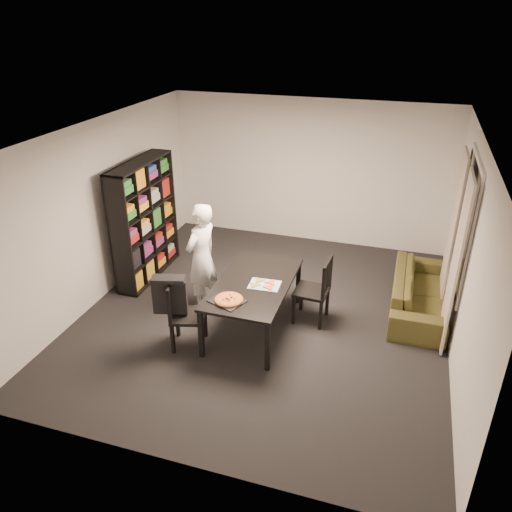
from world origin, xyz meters
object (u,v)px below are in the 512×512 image
(chair_left, at_px, (181,310))
(chair_right, at_px, (318,287))
(pepperoni_pizza, at_px, (229,299))
(sofa, at_px, (419,292))
(dining_table, at_px, (254,286))
(bookshelf, at_px, (145,221))
(baking_tray, at_px, (227,301))
(person, at_px, (202,258))

(chair_left, height_order, chair_right, chair_right)
(chair_left, relative_size, pepperoni_pizza, 2.65)
(chair_left, height_order, pepperoni_pizza, chair_left)
(chair_right, bearing_deg, pepperoni_pizza, -40.54)
(pepperoni_pizza, height_order, sofa, pepperoni_pizza)
(dining_table, xyz_separation_m, pepperoni_pizza, (-0.15, -0.55, 0.09))
(bookshelf, relative_size, dining_table, 1.11)
(bookshelf, relative_size, chair_right, 1.97)
(sofa, bearing_deg, baking_tray, 126.43)
(chair_left, bearing_deg, sofa, -74.02)
(dining_table, relative_size, chair_right, 1.78)
(person, distance_m, pepperoni_pizza, 1.11)
(bookshelf, xyz_separation_m, chair_right, (2.89, -0.53, -0.40))
(chair_right, height_order, sofa, chair_right)
(bookshelf, bearing_deg, baking_tray, -37.86)
(dining_table, distance_m, sofa, 2.46)
(dining_table, distance_m, chair_left, 1.01)
(chair_left, xyz_separation_m, sofa, (2.90, 1.79, -0.25))
(chair_left, xyz_separation_m, person, (-0.10, 0.94, 0.27))
(baking_tray, height_order, pepperoni_pizza, pepperoni_pizza)
(bookshelf, height_order, chair_left, bookshelf)
(bookshelf, distance_m, dining_table, 2.32)
(pepperoni_pizza, xyz_separation_m, sofa, (2.29, 1.70, -0.46))
(chair_left, bearing_deg, person, -9.70)
(chair_right, height_order, person, person)
(dining_table, relative_size, sofa, 0.89)
(person, distance_m, sofa, 3.17)
(baking_tray, xyz_separation_m, pepperoni_pizza, (0.02, 0.01, 0.02))
(chair_right, xyz_separation_m, pepperoni_pizza, (-0.94, -0.97, 0.19))
(dining_table, height_order, baking_tray, baking_tray)
(chair_left, relative_size, person, 0.58)
(dining_table, bearing_deg, pepperoni_pizza, -104.95)
(bookshelf, bearing_deg, person, -27.87)
(person, bearing_deg, chair_right, 110.76)
(person, bearing_deg, sofa, 122.33)
(chair_right, xyz_separation_m, sofa, (1.35, 0.73, -0.27))
(pepperoni_pizza, bearing_deg, bookshelf, 142.59)
(bookshelf, height_order, chair_right, bookshelf)
(chair_left, relative_size, chair_right, 0.96)
(bookshelf, height_order, dining_table, bookshelf)
(bookshelf, distance_m, chair_left, 2.12)
(baking_tray, relative_size, sofa, 0.21)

